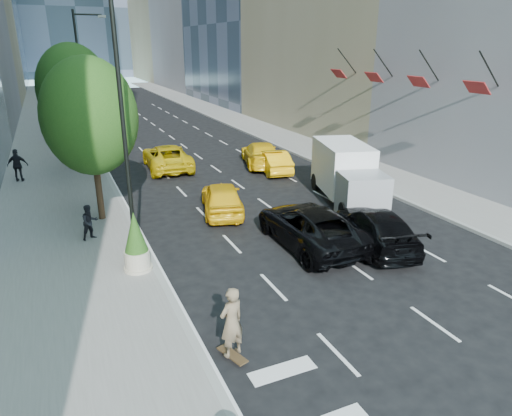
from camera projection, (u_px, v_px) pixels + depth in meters
name	position (u px, v px, depth m)	size (l,w,h in m)	color
ground	(334.00, 273.00, 16.92)	(160.00, 160.00, 0.00)	black
sidewalk_left	(52.00, 142.00, 39.18)	(6.00, 120.00, 0.15)	slate
sidewalk_right	(254.00, 126.00, 46.48)	(4.00, 120.00, 0.15)	slate
lamp_near	(127.00, 111.00, 15.94)	(2.13, 0.22, 10.00)	black
lamp_far	(84.00, 78.00, 31.39)	(2.13, 0.22, 10.00)	black
tree_near	(90.00, 117.00, 20.18)	(4.20, 4.20, 7.46)	#322213
tree_mid	(74.00, 89.00, 28.65)	(4.50, 4.50, 7.99)	#322213
tree_far	(65.00, 85.00, 40.04)	(3.90, 3.90, 6.92)	#322213
traffic_signal	(70.00, 82.00, 47.35)	(2.48, 0.53, 5.20)	black
facade_flags	(397.00, 76.00, 27.49)	(1.85, 13.30, 2.05)	black
skateboarder	(232.00, 327.00, 12.00)	(0.73, 0.48, 2.01)	brown
black_sedan_lincoln	(310.00, 226.00, 19.06)	(2.79, 6.04, 1.68)	black
black_sedan_mercedes	(375.00, 228.00, 19.02)	(2.23, 5.48, 1.59)	black
taxi_a	(222.00, 198.00, 22.70)	(1.88, 4.68, 1.60)	yellow
taxi_b	(273.00, 161.00, 30.05)	(1.56, 4.47, 1.47)	#FFB60D
taxi_c	(167.00, 157.00, 30.70)	(2.75, 5.95, 1.65)	gold
taxi_d	(261.00, 154.00, 31.64)	(2.28, 5.60, 1.63)	yellow
city_bus	(112.00, 114.00, 44.81)	(2.59, 11.09, 3.09)	silver
box_truck	(347.00, 174.00, 24.04)	(3.92, 6.70, 3.02)	white
pedestrian_a	(90.00, 222.00, 19.27)	(0.74, 0.58, 1.53)	black
pedestrian_b	(18.00, 165.00, 27.39)	(1.16, 0.48, 1.97)	black
planter_shrub	(136.00, 243.00, 16.54)	(0.94, 0.94, 2.26)	#B4AD95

